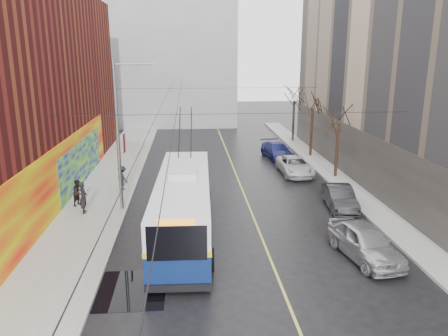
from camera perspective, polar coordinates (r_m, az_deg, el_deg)
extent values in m
plane|color=black|center=(18.18, 2.99, -16.10)|extent=(140.00, 140.00, 0.00)
cube|color=gray|center=(29.53, -15.86, -4.00)|extent=(4.00, 60.00, 0.15)
cube|color=gray|center=(31.04, 16.67, -3.14)|extent=(2.00, 60.00, 0.15)
cube|color=#BFB74C|center=(31.10, 2.31, -2.61)|extent=(0.12, 50.00, 0.01)
cube|color=#F00513|center=(27.59, -20.91, -1.57)|extent=(0.08, 28.00, 4.00)
cube|color=#1505A6|center=(33.28, -18.02, 0.68)|extent=(0.06, 12.00, 3.20)
cube|color=#4C4742|center=(32.68, 17.25, 1.22)|extent=(0.06, 36.00, 4.00)
cube|color=gray|center=(60.55, -8.62, 14.41)|extent=(20.00, 12.00, 18.00)
cylinder|color=slate|center=(26.21, -13.70, 3.80)|extent=(0.20, 0.20, 9.00)
cube|color=#4F0B0B|center=(26.22, -12.90, 3.18)|extent=(0.04, 0.60, 1.10)
cylinder|color=slate|center=(25.60, -11.56, 13.15)|extent=(2.40, 0.10, 0.10)
cube|color=slate|center=(25.50, -9.03, 13.03)|extent=(0.50, 0.22, 0.12)
cylinder|color=black|center=(30.63, -7.81, 8.86)|extent=(0.02, 60.00, 0.02)
cylinder|color=black|center=(30.60, -5.92, 8.91)|extent=(0.02, 60.00, 0.02)
cylinder|color=black|center=(21.74, 1.11, 7.09)|extent=(18.00, 0.02, 0.02)
cylinder|color=black|center=(37.61, -1.40, 10.39)|extent=(18.00, 0.02, 0.02)
cylinder|color=black|center=(34.14, 14.53, 2.15)|extent=(0.24, 0.24, 4.20)
cylinder|color=black|center=(40.65, 11.36, 4.53)|extent=(0.24, 0.24, 4.48)
cylinder|color=black|center=(47.33, 9.05, 6.01)|extent=(0.24, 0.24, 4.37)
cube|color=black|center=(18.80, -11.94, -15.28)|extent=(2.73, 3.23, 0.01)
ellipsoid|color=slate|center=(23.24, -5.79, 7.40)|extent=(0.44, 0.20, 0.12)
ellipsoid|color=slate|center=(25.40, -3.01, 12.88)|extent=(0.44, 0.20, 0.12)
ellipsoid|color=slate|center=(25.55, -10.69, 8.59)|extent=(0.44, 0.20, 0.12)
cube|color=#0A1C4D|center=(23.24, -5.28, -6.31)|extent=(3.06, 12.35, 1.53)
cube|color=silver|center=(22.76, -5.36, -2.95)|extent=(3.06, 12.35, 1.33)
cube|color=gold|center=(22.97, -5.32, -4.53)|extent=(3.10, 12.39, 0.22)
cube|color=black|center=(17.09, -6.20, -9.76)|extent=(2.35, 0.12, 1.43)
cube|color=black|center=(28.71, -4.86, 0.52)|extent=(2.35, 0.12, 1.23)
cube|color=black|center=(22.90, -8.74, -3.22)|extent=(0.41, 11.24, 1.02)
cube|color=black|center=(22.77, -1.96, -3.15)|extent=(0.41, 11.24, 1.02)
cube|color=silver|center=(23.51, -5.31, -0.29)|extent=(1.53, 3.11, 0.31)
cube|color=black|center=(17.92, -6.03, -15.32)|extent=(2.66, 0.21, 0.31)
cylinder|color=black|center=(19.80, -9.64, -11.85)|extent=(0.34, 1.03, 1.02)
cylinder|color=black|center=(19.66, -1.77, -11.83)|extent=(0.34, 1.03, 1.02)
cylinder|color=black|center=(27.32, -7.71, -4.13)|extent=(0.34, 1.03, 1.02)
cylinder|color=black|center=(27.22, -2.11, -4.07)|extent=(0.34, 1.03, 1.02)
cylinder|color=black|center=(26.69, -5.85, 4.79)|extent=(0.18, 3.55, 2.51)
cylinder|color=black|center=(26.67, -4.31, 4.81)|extent=(0.18, 3.55, 2.51)
imported|color=#BBBABF|center=(21.61, 17.91, -9.17)|extent=(2.66, 4.99, 1.62)
imported|color=#27282A|center=(27.79, 14.87, -3.75)|extent=(1.92, 4.41, 1.41)
imported|color=silver|center=(34.85, 9.24, 0.30)|extent=(2.31, 4.95, 1.37)
imported|color=navy|center=(39.90, 6.94, 2.28)|extent=(2.66, 5.12, 1.42)
imported|color=silver|center=(35.30, -5.89, 0.63)|extent=(1.81, 4.17, 1.40)
imported|color=black|center=(26.96, -17.89, -3.67)|extent=(0.56, 0.76, 1.91)
imported|color=black|center=(28.40, -18.48, -3.06)|extent=(0.94, 1.01, 1.65)
imported|color=black|center=(30.85, -13.12, -1.24)|extent=(1.17, 1.23, 1.67)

